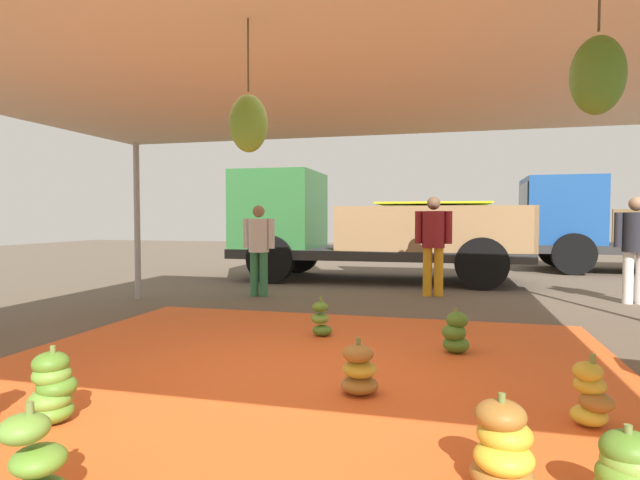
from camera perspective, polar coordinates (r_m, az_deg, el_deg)
The scene contains 15 objects.
ground_plane at distance 7.55m, azimuth 4.11°, elevation -7.96°, with size 40.00×40.00×0.00m, color brown.
tarp_orange at distance 4.71m, azimuth -2.68°, elevation -14.35°, with size 5.79×5.39×0.01m, color #E05B23.
tent_canopy at distance 4.57m, azimuth -3.01°, elevation 18.01°, with size 8.00×7.00×2.67m.
banana_bunch_1 at distance 6.01m, azimuth 0.11°, elevation -8.82°, with size 0.32×0.30×0.45m.
banana_bunch_2 at distance 3.99m, azimuth -27.47°, elevation -14.41°, with size 0.39×0.40×0.51m.
banana_bunch_3 at distance 2.93m, azimuth -29.05°, elevation -20.90°, with size 0.38×0.38×0.51m.
banana_bunch_4 at distance 2.92m, azimuth 31.06°, elevation -21.61°, with size 0.43×0.43×0.43m.
banana_bunch_5 at distance 4.12m, azimuth 4.34°, elevation -14.23°, with size 0.40×0.40×0.43m.
banana_bunch_6 at distance 5.44m, azimuth 14.74°, elevation -9.98°, with size 0.37×0.37×0.45m.
banana_bunch_7 at distance 3.95m, azimuth 27.73°, elevation -14.97°, with size 0.31×0.31×0.47m.
banana_bunch_8 at distance 2.92m, azimuth 19.52°, elevation -20.86°, with size 0.41×0.42×0.49m.
cargo_truck_main at distance 11.38m, azimuth 4.84°, elevation 1.51°, with size 6.25×2.51×2.40m.
worker_0 at distance 9.01m, azimuth -6.77°, elevation -0.37°, with size 0.58×0.35×1.58m.
worker_1 at distance 9.18m, azimuth 12.40°, elevation 0.20°, with size 0.63×0.39×1.73m.
worker_2 at distance 9.55m, azimuth 31.47°, elevation -0.15°, with size 0.62×0.38×1.70m.
Camera 1 is at (1.33, -4.31, 1.37)m, focal length 28.99 mm.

